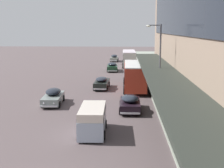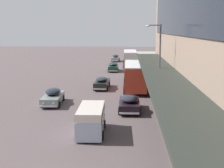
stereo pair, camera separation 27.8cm
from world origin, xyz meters
The scene contains 10 objects.
transit_bus_kerbside_front centered at (4.29, 25.48, 1.86)m, with size 2.77×9.25×3.23m.
transit_bus_kerbside_rear centered at (3.86, 49.33, 1.78)m, with size 2.82×9.67×3.10m.
sedan_second_mid centered at (-4.00, 17.46, 0.77)m, with size 2.03×4.80×1.57m.
sedan_second_near centered at (0.82, 42.29, 0.77)m, with size 2.05×5.07×1.56m.
sedan_oncoming_front centered at (3.60, 15.11, 0.75)m, with size 1.94×4.53×1.53m.
sedan_far_back centered at (0.20, 25.87, 0.75)m, with size 1.88×4.87×1.50m.
sedan_oncoming_rear centered at (0.55, 59.20, 0.78)m, with size 1.89×4.73×1.60m.
vw_van centered at (0.86, 8.88, 1.10)m, with size 1.98×4.59×1.96m.
pedestrian_at_kerb centered at (7.21, 4.97, 1.18)m, with size 0.56×0.40×1.86m.
street_lamp centered at (6.39, 18.11, 4.58)m, with size 1.50×0.28×7.70m.
Camera 1 is at (3.18, -12.53, 7.39)m, focal length 50.00 mm.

